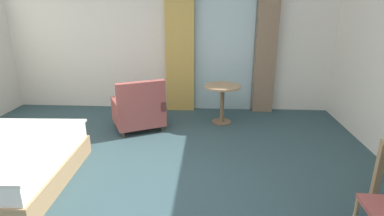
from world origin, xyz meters
The scene contains 7 objects.
ground centered at (0.00, 0.00, -0.05)m, with size 6.96×6.75×0.10m, color #334C51.
wall_back centered at (0.00, 3.12, 1.45)m, with size 6.56×0.12×2.90m, color white.
balcony_glass_door centered at (1.05, 3.04, 1.27)m, with size 1.19×0.02×2.55m, color silver.
curtain_panel_left centered at (0.23, 2.94, 1.33)m, with size 0.55×0.10×2.66m, color tan.
curtain_panel_right centered at (1.86, 2.94, 1.33)m, with size 0.38×0.10×2.66m, color #897056.
armchair_by_window centered at (-0.36, 1.83, 0.34)m, with size 1.01×0.97×0.88m.
round_cafe_table centered at (1.04, 2.25, 0.51)m, with size 0.63×0.63×0.69m.
Camera 1 is at (0.81, -2.93, 1.99)m, focal length 28.60 mm.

